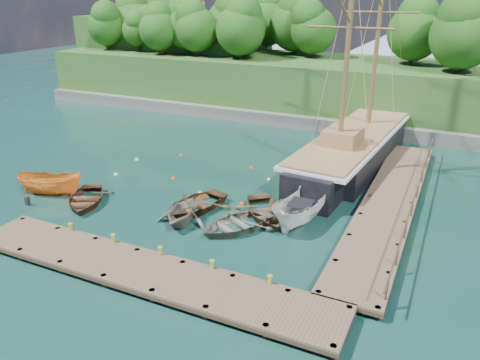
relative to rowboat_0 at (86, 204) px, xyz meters
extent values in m
plane|color=#12312B|center=(6.75, 1.02, 0.00)|extent=(160.00, 160.00, 0.00)
cube|color=brown|center=(8.75, -5.48, 0.54)|extent=(20.00, 3.20, 0.12)
cube|color=#2D2518|center=(8.75, -5.48, 0.38)|extent=(20.00, 3.20, 0.20)
cylinder|color=#2D2518|center=(18.45, -6.78, 0.05)|extent=(0.28, 0.28, 1.10)
cylinder|color=#2D2518|center=(-0.95, -4.18, 0.05)|extent=(0.28, 0.28, 1.10)
cylinder|color=#2D2518|center=(18.45, -4.18, 0.05)|extent=(0.28, 0.28, 1.10)
cube|color=brown|center=(18.25, 8.02, 0.54)|extent=(3.20, 24.00, 0.12)
cube|color=#2D2518|center=(18.25, 8.02, 0.38)|extent=(3.20, 24.00, 0.20)
cylinder|color=#2D2518|center=(16.95, -3.68, 0.05)|extent=(0.28, 0.28, 1.10)
cylinder|color=#2D2518|center=(19.55, -3.68, 0.05)|extent=(0.28, 0.28, 1.10)
cylinder|color=#2D2518|center=(16.95, 19.72, 0.05)|extent=(0.28, 0.28, 1.10)
cylinder|color=#2D2518|center=(19.55, 19.72, 0.05)|extent=(0.28, 0.28, 1.10)
cylinder|color=olive|center=(2.75, -4.08, 0.00)|extent=(0.26, 0.26, 0.45)
cylinder|color=olive|center=(5.75, -4.08, 0.00)|extent=(0.26, 0.26, 0.45)
cylinder|color=olive|center=(8.75, -4.08, 0.00)|extent=(0.26, 0.26, 0.45)
cylinder|color=olive|center=(11.75, -4.08, 0.00)|extent=(0.26, 0.26, 0.45)
cylinder|color=olive|center=(14.75, -4.08, 0.00)|extent=(0.26, 0.26, 0.45)
imported|color=#52311F|center=(0.00, 0.00, 0.00)|extent=(5.11, 5.58, 0.94)
imported|color=#6D695B|center=(7.23, 0.42, 0.00)|extent=(3.83, 4.23, 1.96)
imported|color=brown|center=(6.97, 2.24, 0.00)|extent=(4.70, 5.66, 1.01)
imported|color=#676357|center=(10.55, 1.09, 0.00)|extent=(5.24, 5.80, 0.99)
imported|color=brown|center=(11.51, 3.34, 0.00)|extent=(5.66, 5.90, 0.99)
imported|color=orange|center=(-3.18, 0.18, 0.00)|extent=(4.93, 3.09, 1.78)
imported|color=silver|center=(13.75, 3.26, 0.00)|extent=(2.85, 5.66, 2.09)
cube|color=black|center=(14.18, 15.33, 0.76)|extent=(5.99, 15.21, 3.09)
cube|color=black|center=(14.93, 24.86, 0.76)|extent=(3.02, 4.87, 2.78)
cube|color=black|center=(13.51, 6.85, 0.76)|extent=(3.67, 4.08, 2.94)
cube|color=silver|center=(14.18, 15.33, 2.26)|extent=(6.40, 19.87, 0.25)
cube|color=brown|center=(14.18, 15.33, 2.51)|extent=(5.94, 19.41, 0.12)
cube|color=brown|center=(13.92, 12.15, 3.11)|extent=(2.64, 3.18, 1.20)
cylinder|color=brown|center=(15.21, 28.41, 3.71)|extent=(0.78, 6.89, 1.69)
cylinder|color=brown|center=(14.48, 19.14, 10.72)|extent=(0.36, 0.36, 16.42)
cylinder|color=brown|center=(13.87, 11.51, 10.06)|extent=(0.36, 0.36, 15.11)
cylinder|color=#8C7A59|center=(14.96, 25.27, 11.00)|extent=(0.94, 11.32, 9.54)
sphere|color=silver|center=(-1.63, 5.04, 0.00)|extent=(0.33, 0.33, 0.33)
sphere|color=#D84C14|center=(2.78, 6.26, 0.00)|extent=(0.32, 0.32, 0.32)
sphere|color=orange|center=(5.97, 4.73, 0.00)|extent=(0.32, 0.32, 0.32)
sphere|color=white|center=(9.35, 9.12, 0.00)|extent=(0.28, 0.28, 0.28)
sphere|color=red|center=(0.44, 11.05, 0.00)|extent=(0.30, 0.30, 0.30)
sphere|color=red|center=(7.16, 10.89, 0.00)|extent=(0.34, 0.34, 0.34)
sphere|color=silver|center=(-2.29, 8.50, 0.00)|extent=(0.35, 0.35, 0.35)
sphere|color=#FB3E23|center=(9.37, 4.36, 0.00)|extent=(0.33, 0.33, 0.33)
cube|color=#474744|center=(-1.25, 25.02, 0.60)|extent=(50.00, 4.00, 1.40)
cube|color=#214B1A|center=(-1.25, 31.02, 3.00)|extent=(50.00, 14.00, 6.00)
cube|color=#214B1A|center=(-15.25, 35.02, 5.00)|extent=(24.00, 12.00, 10.00)
cylinder|color=#382616|center=(-9.36, 29.13, 6.70)|extent=(0.36, 0.36, 1.40)
sphere|color=#1E4811|center=(-9.36, 29.13, 9.10)|extent=(5.42, 5.42, 5.42)
cylinder|color=#382616|center=(-7.43, 27.83, 6.70)|extent=(0.36, 0.36, 1.40)
sphere|color=#1E4811|center=(-7.43, 27.83, 8.96)|extent=(5.02, 5.02, 5.02)
cylinder|color=#382616|center=(-21.04, 28.29, 6.70)|extent=(0.36, 0.36, 1.40)
sphere|color=#1E4811|center=(-21.04, 28.29, 8.88)|extent=(4.79, 4.79, 4.79)
cylinder|color=#382616|center=(-13.98, 35.81, 6.70)|extent=(0.36, 0.36, 1.40)
sphere|color=#1E4811|center=(-13.98, 35.81, 9.39)|extent=(6.25, 6.25, 6.25)
cylinder|color=#382616|center=(20.66, 27.67, 6.70)|extent=(0.36, 0.36, 1.40)
sphere|color=#1E4811|center=(20.66, 27.67, 9.30)|extent=(6.00, 6.00, 6.00)
cylinder|color=#382616|center=(-18.83, 31.34, 6.70)|extent=(0.36, 0.36, 1.40)
sphere|color=#1E4811|center=(-18.83, 31.34, 9.26)|extent=(5.89, 5.89, 5.89)
cylinder|color=#382616|center=(5.14, 32.23, 6.70)|extent=(0.36, 0.36, 1.40)
sphere|color=#1E4811|center=(5.14, 32.23, 9.00)|extent=(5.13, 5.13, 5.13)
cylinder|color=#382616|center=(-14.78, 36.55, 6.70)|extent=(0.36, 0.36, 1.40)
sphere|color=#1E4811|center=(-14.78, 36.55, 8.88)|extent=(4.80, 4.80, 4.80)
cylinder|color=#382616|center=(-3.41, 31.22, 6.70)|extent=(0.36, 0.36, 1.40)
sphere|color=#1E4811|center=(-3.41, 31.22, 9.24)|extent=(5.82, 5.82, 5.82)
cylinder|color=#382616|center=(2.17, 34.37, 6.70)|extent=(0.36, 0.36, 1.40)
sphere|color=#1E4811|center=(2.17, 34.37, 9.32)|extent=(6.05, 6.05, 6.05)
cylinder|color=#382616|center=(20.84, 28.67, 6.70)|extent=(0.36, 0.36, 1.40)
sphere|color=#1E4811|center=(20.84, 28.67, 8.87)|extent=(4.77, 4.77, 4.77)
cylinder|color=#382616|center=(-1.76, 27.57, 6.70)|extent=(0.36, 0.36, 1.40)
sphere|color=#1E4811|center=(-1.76, 27.57, 9.11)|extent=(5.47, 5.47, 5.47)
cylinder|color=#382616|center=(16.02, 31.41, 6.70)|extent=(0.36, 0.36, 1.40)
sphere|color=#1E4811|center=(16.02, 31.41, 9.14)|extent=(5.55, 5.55, 5.55)
cylinder|color=#382616|center=(-3.27, 38.78, 6.70)|extent=(0.36, 0.36, 1.40)
sphere|color=#1E4811|center=(-3.27, 38.78, 9.39)|extent=(6.25, 6.25, 6.25)
cylinder|color=#382616|center=(-21.46, 36.84, 6.70)|extent=(0.36, 0.36, 1.40)
sphere|color=#1E4811|center=(-21.46, 36.84, 9.09)|extent=(5.41, 5.41, 5.41)
cylinder|color=#382616|center=(-11.16, 32.42, 6.70)|extent=(0.36, 0.36, 1.40)
sphere|color=#1E4811|center=(-11.16, 32.42, 9.12)|extent=(5.47, 5.47, 5.47)
cylinder|color=#382616|center=(-16.52, 28.66, 6.70)|extent=(0.36, 0.36, 1.40)
sphere|color=#1E4811|center=(-16.52, 28.66, 8.52)|extent=(3.77, 3.77, 3.77)
cylinder|color=#382616|center=(-12.86, 32.49, 6.70)|extent=(0.36, 0.36, 1.40)
sphere|color=#1E4811|center=(-12.86, 32.49, 9.31)|extent=(6.04, 6.04, 6.04)
cylinder|color=#382616|center=(1.02, 39.39, 6.70)|extent=(0.36, 0.36, 1.40)
sphere|color=#1E4811|center=(1.02, 39.39, 9.26)|extent=(5.89, 5.89, 5.89)
cylinder|color=#382616|center=(-5.15, 32.04, 6.70)|extent=(0.36, 0.36, 1.40)
sphere|color=#1E4811|center=(-5.15, 32.04, 9.33)|extent=(6.08, 6.08, 6.08)
cylinder|color=#382616|center=(-16.15, 30.27, 6.70)|extent=(0.36, 0.36, 1.40)
sphere|color=#1E4811|center=(-16.15, 30.27, 8.69)|extent=(4.25, 4.25, 4.25)
cylinder|color=#382616|center=(-12.17, 27.08, 6.70)|extent=(0.36, 0.36, 1.40)
sphere|color=#1E4811|center=(-12.17, 27.08, 8.87)|extent=(4.77, 4.77, 4.77)
cube|color=silver|center=(-13.25, 34.02, 10.50)|extent=(4.00, 5.00, 3.00)
cone|color=#728CA5|center=(11.75, 71.02, 4.00)|extent=(32.00, 32.00, 8.00)
cone|color=#728CA5|center=(-23.25, 71.02, 5.00)|extent=(40.00, 40.00, 10.00)
camera|label=1|loc=(21.29, -21.00, 13.04)|focal=35.00mm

